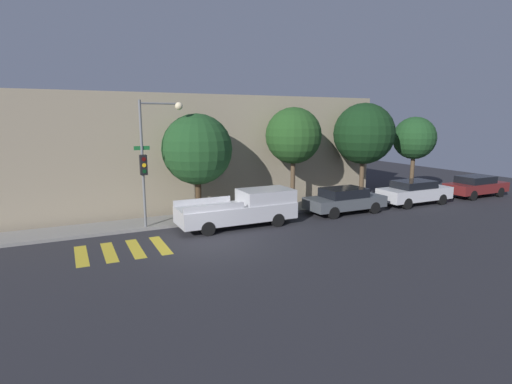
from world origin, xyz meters
TOP-DOWN VIEW (x-y plane):
  - ground_plane at (0.00, 0.00)m, footprint 60.00×60.00m
  - sidewalk at (0.00, 4.24)m, footprint 26.00×2.08m
  - building_row at (0.00, 8.68)m, footprint 26.00×6.00m
  - crosswalk at (-3.40, 0.80)m, footprint 3.42×2.60m
  - traffic_light_pole at (-1.59, 3.37)m, footprint 2.29×0.56m
  - pickup_truck at (2.39, 2.10)m, footprint 5.65×1.94m
  - sedan_near_corner at (8.42, 2.10)m, footprint 4.40×1.85m
  - sedan_middle at (13.63, 2.10)m, footprint 4.56×1.81m
  - sedan_far_end at (19.20, 2.10)m, footprint 4.34×1.78m
  - tree_near_corner at (0.83, 4.23)m, footprint 3.52×3.52m
  - tree_midblock at (6.39, 4.23)m, footprint 3.12×3.12m
  - tree_far_end at (11.38, 4.23)m, footprint 3.69×3.69m
  - tree_behind_truck at (15.64, 4.23)m, footprint 2.76×2.76m

SIDE VIEW (x-z plane):
  - ground_plane at x=0.00m, z-range 0.00..0.00m
  - crosswalk at x=-3.40m, z-range 0.00..0.00m
  - sidewalk at x=0.00m, z-range 0.00..0.14m
  - sedan_near_corner at x=8.42m, z-range 0.04..1.44m
  - sedan_far_end at x=19.20m, z-range 0.04..1.44m
  - sedan_middle at x=13.63m, z-range 0.05..1.50m
  - pickup_truck at x=2.39m, z-range 0.01..1.71m
  - building_row at x=0.00m, z-range 0.00..6.39m
  - tree_near_corner at x=0.83m, z-range 0.91..6.26m
  - traffic_light_pole at x=-1.59m, z-range 0.74..6.66m
  - tree_behind_truck at x=15.64m, z-range 1.21..6.44m
  - tree_midblock at x=6.39m, z-range 1.29..7.02m
  - tree_far_end at x=11.38m, z-range 1.16..7.21m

